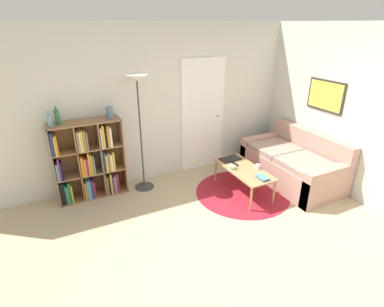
{
  "coord_description": "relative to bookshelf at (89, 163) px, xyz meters",
  "views": [
    {
      "loc": [
        -1.92,
        -2.15,
        2.57
      ],
      "look_at": [
        -0.18,
        1.38,
        0.85
      ],
      "focal_mm": 28.0,
      "sensor_mm": 36.0,
      "label": 1
    }
  ],
  "objects": [
    {
      "name": "floor_lamp",
      "position": [
        0.82,
        -0.12,
        0.97
      ],
      "size": [
        0.32,
        0.32,
        1.88
      ],
      "color": "#333333",
      "rests_on": "ground_plane"
    },
    {
      "name": "book_stack_on_table",
      "position": [
        2.29,
        -1.38,
        -0.13
      ],
      "size": [
        0.13,
        0.2,
        0.03
      ],
      "color": "navy",
      "rests_on": "coffee_table"
    },
    {
      "name": "remote",
      "position": [
        2.19,
        -0.8,
        -0.14
      ],
      "size": [
        0.04,
        0.14,
        0.02
      ],
      "color": "black",
      "rests_on": "coffee_table"
    },
    {
      "name": "bowl",
      "position": [
        2.06,
        -0.91,
        -0.12
      ],
      "size": [
        0.11,
        0.11,
        0.05
      ],
      "color": "#9ED193",
      "rests_on": "coffee_table"
    },
    {
      "name": "bottle_middle",
      "position": [
        -0.32,
        0.01,
        0.77
      ],
      "size": [
        0.07,
        0.07,
        0.26
      ],
      "color": "#236633",
      "rests_on": "bookshelf"
    },
    {
      "name": "vase_on_shelf",
      "position": [
        0.41,
        0.0,
        0.75
      ],
      "size": [
        0.1,
        0.1,
        0.18
      ],
      "color": "slate",
      "rests_on": "bookshelf"
    },
    {
      "name": "laptop",
      "position": [
        2.23,
        -0.59,
        -0.14
      ],
      "size": [
        0.37,
        0.24,
        0.02
      ],
      "color": "black",
      "rests_on": "coffee_table"
    },
    {
      "name": "rug",
      "position": [
        2.22,
        -1.01,
        -0.58
      ],
      "size": [
        1.53,
        1.53,
        0.01
      ],
      "color": "maroon",
      "rests_on": "ground_plane"
    },
    {
      "name": "wall_back",
      "position": [
        1.53,
        0.22,
        0.71
      ],
      "size": [
        7.38,
        0.11,
        2.6
      ],
      "color": "silver",
      "rests_on": "ground_plane"
    },
    {
      "name": "couch",
      "position": [
        3.27,
        -1.03,
        -0.28
      ],
      "size": [
        0.94,
        1.73,
        0.86
      ],
      "color": "tan",
      "rests_on": "ground_plane"
    },
    {
      "name": "bottle_left",
      "position": [
        -0.42,
        -0.03,
        0.75
      ],
      "size": [
        0.07,
        0.07,
        0.22
      ],
      "color": "#6B93A3",
      "rests_on": "bookshelf"
    },
    {
      "name": "bookshelf",
      "position": [
        0.0,
        0.0,
        0.0
      ],
      "size": [
        1.05,
        0.34,
        1.24
      ],
      "color": "#936B47",
      "rests_on": "ground_plane"
    },
    {
      "name": "ground_plane",
      "position": [
        1.51,
        -2.32,
        -0.58
      ],
      "size": [
        14.0,
        14.0,
        0.0
      ],
      "primitive_type": "plane",
      "color": "tan"
    },
    {
      "name": "coffee_table",
      "position": [
        2.23,
        -0.98,
        -0.19
      ],
      "size": [
        0.5,
        1.11,
        0.43
      ],
      "color": "#AD7F51",
      "rests_on": "ground_plane"
    },
    {
      "name": "cup",
      "position": [
        2.42,
        -1.09,
        -0.11
      ],
      "size": [
        0.08,
        0.08,
        0.07
      ],
      "color": "white",
      "rests_on": "coffee_table"
    },
    {
      "name": "wall_right",
      "position": [
        3.72,
        -1.07,
        0.72
      ],
      "size": [
        0.08,
        5.52,
        2.6
      ],
      "color": "silver",
      "rests_on": "ground_plane"
    }
  ]
}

